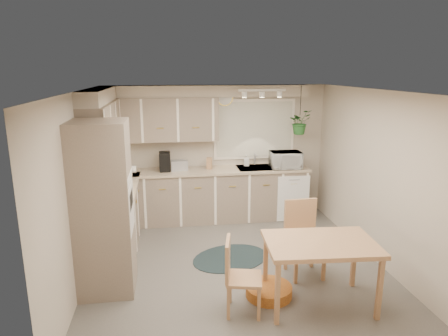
% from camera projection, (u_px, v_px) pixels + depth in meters
% --- Properties ---
extents(floor, '(4.20, 4.20, 0.00)m').
position_uv_depth(floor, '(236.00, 265.00, 5.59)').
color(floor, '#605B54').
rests_on(floor, ground).
extents(ceiling, '(4.20, 4.20, 0.00)m').
position_uv_depth(ceiling, '(237.00, 91.00, 5.02)').
color(ceiling, white).
rests_on(ceiling, wall_back).
extents(wall_back, '(4.00, 0.04, 2.40)m').
position_uv_depth(wall_back, '(216.00, 151.00, 7.32)').
color(wall_back, '#BAAC9A').
rests_on(wall_back, floor).
extents(wall_front, '(4.00, 0.04, 2.40)m').
position_uv_depth(wall_front, '(281.00, 252.00, 3.29)').
color(wall_front, '#BAAC9A').
rests_on(wall_front, floor).
extents(wall_left, '(0.04, 4.20, 2.40)m').
position_uv_depth(wall_left, '(80.00, 189.00, 5.03)').
color(wall_left, '#BAAC9A').
rests_on(wall_left, floor).
extents(wall_right, '(0.04, 4.20, 2.40)m').
position_uv_depth(wall_right, '(377.00, 177.00, 5.59)').
color(wall_right, '#BAAC9A').
rests_on(wall_right, floor).
extents(base_cab_left, '(0.60, 1.85, 0.90)m').
position_uv_depth(base_cab_left, '(117.00, 219.00, 6.09)').
color(base_cab_left, gray).
rests_on(base_cab_left, floor).
extents(base_cab_back, '(3.60, 0.60, 0.90)m').
position_uv_depth(base_cab_back, '(208.00, 196.00, 7.19)').
color(base_cab_back, gray).
rests_on(base_cab_back, floor).
extents(counter_left, '(0.64, 1.89, 0.04)m').
position_uv_depth(counter_left, '(115.00, 189.00, 5.98)').
color(counter_left, tan).
rests_on(counter_left, base_cab_left).
extents(counter_back, '(3.64, 0.64, 0.04)m').
position_uv_depth(counter_back, '(208.00, 171.00, 7.07)').
color(counter_back, tan).
rests_on(counter_back, base_cab_back).
extents(oven_stack, '(0.65, 0.65, 2.10)m').
position_uv_depth(oven_stack, '(104.00, 209.00, 4.75)').
color(oven_stack, gray).
rests_on(oven_stack, floor).
extents(wall_oven_face, '(0.02, 0.56, 0.58)m').
position_uv_depth(wall_oven_face, '(131.00, 207.00, 4.79)').
color(wall_oven_face, white).
rests_on(wall_oven_face, oven_stack).
extents(upper_cab_left, '(0.35, 2.00, 0.75)m').
position_uv_depth(upper_cab_left, '(103.00, 128.00, 5.86)').
color(upper_cab_left, gray).
rests_on(upper_cab_left, wall_left).
extents(upper_cab_back, '(2.00, 0.35, 0.75)m').
position_uv_depth(upper_cab_back, '(160.00, 120.00, 6.87)').
color(upper_cab_back, gray).
rests_on(upper_cab_back, wall_back).
extents(soffit_left, '(0.30, 2.00, 0.20)m').
position_uv_depth(soffit_left, '(99.00, 95.00, 5.74)').
color(soffit_left, '#BAAC9A').
rests_on(soffit_left, wall_left).
extents(soffit_back, '(3.60, 0.30, 0.20)m').
position_uv_depth(soffit_back, '(206.00, 91.00, 6.89)').
color(soffit_back, '#BAAC9A').
rests_on(soffit_back, wall_back).
extents(cooktop, '(0.52, 0.58, 0.02)m').
position_uv_depth(cooktop, '(111.00, 199.00, 5.42)').
color(cooktop, white).
rests_on(cooktop, counter_left).
extents(range_hood, '(0.40, 0.60, 0.14)m').
position_uv_depth(range_hood, '(107.00, 167.00, 5.31)').
color(range_hood, white).
rests_on(range_hood, upper_cab_left).
extents(window_blinds, '(1.40, 0.02, 1.00)m').
position_uv_depth(window_blinds, '(254.00, 129.00, 7.30)').
color(window_blinds, silver).
rests_on(window_blinds, wall_back).
extents(window_frame, '(1.50, 0.02, 1.10)m').
position_uv_depth(window_frame, '(254.00, 129.00, 7.31)').
color(window_frame, white).
rests_on(window_frame, wall_back).
extents(sink, '(0.70, 0.48, 0.10)m').
position_uv_depth(sink, '(257.00, 170.00, 7.21)').
color(sink, '#B2B4BB').
rests_on(sink, counter_back).
extents(dishwasher_front, '(0.58, 0.02, 0.83)m').
position_uv_depth(dishwasher_front, '(293.00, 199.00, 7.11)').
color(dishwasher_front, white).
rests_on(dishwasher_front, base_cab_back).
extents(track_light_bar, '(0.80, 0.04, 0.04)m').
position_uv_depth(track_light_bar, '(262.00, 90.00, 6.62)').
color(track_light_bar, white).
rests_on(track_light_bar, ceiling).
extents(wall_clock, '(0.30, 0.03, 0.30)m').
position_uv_depth(wall_clock, '(225.00, 97.00, 7.08)').
color(wall_clock, gold).
rests_on(wall_clock, wall_back).
extents(dining_table, '(1.29, 0.91, 0.78)m').
position_uv_depth(dining_table, '(319.00, 273.00, 4.58)').
color(dining_table, tan).
rests_on(dining_table, floor).
extents(chair_left, '(0.48, 0.48, 0.86)m').
position_uv_depth(chair_left, '(244.00, 277.00, 4.42)').
color(chair_left, tan).
rests_on(chair_left, floor).
extents(chair_back, '(0.49, 0.49, 0.99)m').
position_uv_depth(chair_back, '(305.00, 240.00, 5.21)').
color(chair_back, tan).
rests_on(chair_back, floor).
extents(braided_rug, '(1.37, 1.21, 0.01)m').
position_uv_depth(braided_rug, '(230.00, 258.00, 5.79)').
color(braided_rug, black).
rests_on(braided_rug, floor).
extents(pet_bed, '(0.60, 0.60, 0.13)m').
position_uv_depth(pet_bed, '(269.00, 291.00, 4.81)').
color(pet_bed, '#C67127').
rests_on(pet_bed, floor).
extents(microwave, '(0.55, 0.31, 0.37)m').
position_uv_depth(microwave, '(286.00, 158.00, 7.13)').
color(microwave, white).
rests_on(microwave, counter_back).
extents(soap_bottle, '(0.12, 0.21, 0.09)m').
position_uv_depth(soap_bottle, '(246.00, 164.00, 7.31)').
color(soap_bottle, white).
rests_on(soap_bottle, counter_back).
extents(hanging_plant, '(0.53, 0.55, 0.34)m').
position_uv_depth(hanging_plant, '(300.00, 125.00, 7.02)').
color(hanging_plant, '#245C25').
rests_on(hanging_plant, ceiling).
extents(coffee_maker, '(0.19, 0.23, 0.34)m').
position_uv_depth(coffee_maker, '(165.00, 162.00, 6.93)').
color(coffee_maker, black).
rests_on(coffee_maker, counter_back).
extents(toaster, '(0.30, 0.18, 0.18)m').
position_uv_depth(toaster, '(179.00, 165.00, 7.00)').
color(toaster, '#B2B4BB').
rests_on(toaster, counter_back).
extents(knife_block, '(0.11, 0.11, 0.20)m').
position_uv_depth(knife_block, '(209.00, 163.00, 7.10)').
color(knife_block, tan).
rests_on(knife_block, counter_back).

